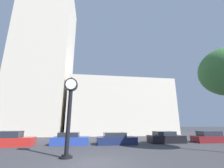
{
  "coord_description": "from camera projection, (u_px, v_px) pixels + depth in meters",
  "views": [
    {
      "loc": [
        -0.32,
        -9.13,
        2.12
      ],
      "look_at": [
        2.61,
        10.8,
        7.5
      ],
      "focal_mm": 24.0,
      "sensor_mm": 36.0,
      "label": 1
    }
  ],
  "objects": [
    {
      "name": "ground_plane",
      "position": [
        94.0,
        164.0,
        8.23
      ],
      "size": [
        200.0,
        200.0,
        0.0
      ],
      "primitive_type": "plane",
      "color": "#38383D"
    },
    {
      "name": "building_tall_tower",
      "position": [
        46.0,
        60.0,
        33.84
      ],
      "size": [
        10.8,
        12.0,
        32.39
      ],
      "color": "beige",
      "rests_on": "ground_plane"
    },
    {
      "name": "building_storefront_row",
      "position": [
        119.0,
        108.0,
        33.46
      ],
      "size": [
        21.11,
        12.0,
        11.08
      ],
      "color": "beige",
      "rests_on": "ground_plane"
    },
    {
      "name": "street_clock",
      "position": [
        70.0,
        109.0,
        10.36
      ],
      "size": [
        0.91,
        0.83,
        5.43
      ],
      "color": "black",
      "rests_on": "ground_plane"
    },
    {
      "name": "car_red",
      "position": [
        8.0,
        140.0,
        14.77
      ],
      "size": [
        4.72,
        1.99,
        1.43
      ],
      "rotation": [
        0.0,
        0.0,
        0.05
      ],
      "color": "red",
      "rests_on": "ground_plane"
    },
    {
      "name": "car_blue",
      "position": [
        70.0,
        139.0,
        15.78
      ],
      "size": [
        3.87,
        1.9,
        1.26
      ],
      "rotation": [
        0.0,
        0.0,
        -0.03
      ],
      "color": "#28429E",
      "rests_on": "ground_plane"
    },
    {
      "name": "car_navy",
      "position": [
        116.0,
        139.0,
        16.2
      ],
      "size": [
        4.24,
        2.02,
        1.22
      ],
      "rotation": [
        0.0,
        0.0,
        0.03
      ],
      "color": "#19234C",
      "rests_on": "ground_plane"
    },
    {
      "name": "car_black",
      "position": [
        166.0,
        138.0,
        17.38
      ],
      "size": [
        4.05,
        1.9,
        1.29
      ],
      "rotation": [
        0.0,
        0.0,
        0.01
      ],
      "color": "black",
      "rests_on": "ground_plane"
    },
    {
      "name": "car_maroon",
      "position": [
        211.0,
        138.0,
        17.85
      ],
      "size": [
        4.35,
        1.96,
        1.29
      ],
      "rotation": [
        0.0,
        0.0,
        -0.04
      ],
      "color": "maroon",
      "rests_on": "ground_plane"
    }
  ]
}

